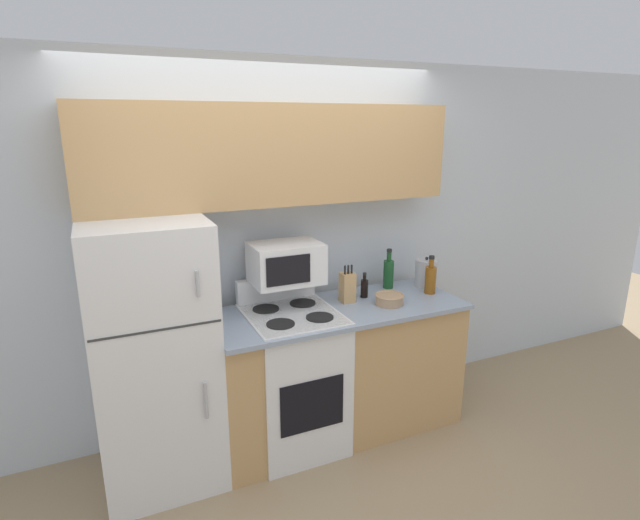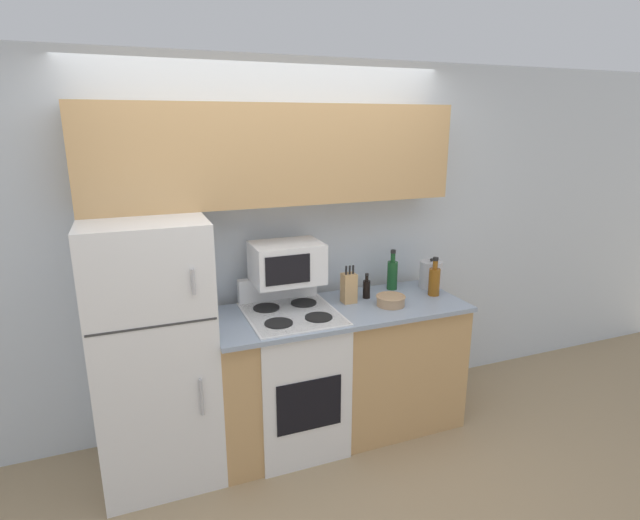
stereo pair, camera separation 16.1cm
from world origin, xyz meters
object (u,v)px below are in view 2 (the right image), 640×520
(kettle, at_px, (431,274))
(knife_block, at_px, (349,288))
(bottle_soy_sauce, at_px, (367,288))
(stove, at_px, (293,376))
(bottle_whiskey, at_px, (434,280))
(microwave, at_px, (287,263))
(bowl, at_px, (391,300))
(refrigerator, at_px, (154,350))
(bottle_wine_green, at_px, (392,274))

(kettle, bearing_deg, knife_block, -174.75)
(bottle_soy_sauce, bearing_deg, stove, -170.10)
(stove, distance_m, bottle_whiskey, 1.20)
(bottle_whiskey, distance_m, kettle, 0.17)
(microwave, distance_m, kettle, 1.14)
(stove, height_order, kettle, kettle)
(bowl, distance_m, kettle, 0.52)
(refrigerator, height_order, bottle_wine_green, refrigerator)
(knife_block, distance_m, bowl, 0.30)
(microwave, relative_size, bowl, 2.27)
(refrigerator, xyz_separation_m, bottle_whiskey, (1.92, -0.07, 0.23))
(bottle_whiskey, xyz_separation_m, bottle_wine_green, (-0.21, 0.23, 0.01))
(bottle_whiskey, distance_m, bottle_wine_green, 0.31)
(knife_block, xyz_separation_m, kettle, (0.70, 0.06, -0.00))
(knife_block, height_order, bottle_soy_sauce, knife_block)
(stove, bearing_deg, kettle, 6.71)
(refrigerator, xyz_separation_m, bottle_soy_sauce, (1.45, 0.06, 0.19))
(refrigerator, distance_m, bottle_soy_sauce, 1.46)
(stove, height_order, knife_block, knife_block)
(stove, distance_m, bottle_wine_green, 1.04)
(knife_block, distance_m, kettle, 0.70)
(microwave, relative_size, bottle_soy_sauce, 2.53)
(refrigerator, distance_m, stove, 0.92)
(microwave, distance_m, bottle_wine_green, 0.86)
(refrigerator, distance_m, bottle_wine_green, 1.74)
(bottle_wine_green, height_order, kettle, bottle_wine_green)
(refrigerator, distance_m, microwave, 0.98)
(bottle_whiskey, bearing_deg, bowl, -169.55)
(stove, bearing_deg, knife_block, 9.04)
(microwave, height_order, knife_block, microwave)
(bottle_wine_green, xyz_separation_m, kettle, (0.28, -0.08, -0.02))
(microwave, height_order, bottle_soy_sauce, microwave)
(knife_block, xyz_separation_m, bottle_whiskey, (0.63, -0.09, 0.00))
(kettle, bearing_deg, bowl, -154.01)
(microwave, relative_size, knife_block, 1.72)
(stove, relative_size, bottle_soy_sauce, 6.12)
(refrigerator, height_order, knife_block, refrigerator)
(stove, distance_m, knife_block, 0.71)
(knife_block, height_order, bowl, knife_block)
(microwave, relative_size, bottle_wine_green, 1.52)
(stove, height_order, bowl, stove)
(refrigerator, bearing_deg, bowl, -5.14)
(bowl, bearing_deg, bottle_wine_green, 59.29)
(refrigerator, height_order, bottle_whiskey, refrigerator)
(bowl, bearing_deg, knife_block, 145.86)
(stove, xyz_separation_m, microwave, (0.02, 0.14, 0.75))
(knife_block, bearing_deg, stove, -170.96)
(kettle, bearing_deg, refrigerator, -177.48)
(bottle_whiskey, bearing_deg, bottle_wine_green, 132.69)
(bottle_soy_sauce, xyz_separation_m, kettle, (0.55, 0.03, 0.03))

